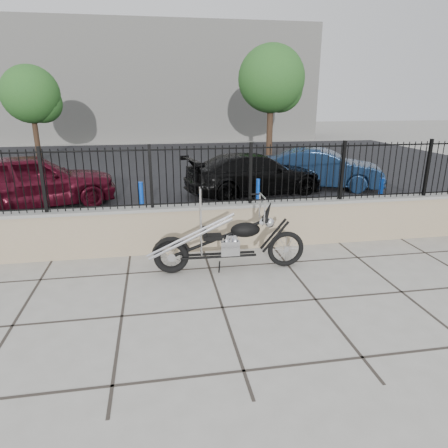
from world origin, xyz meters
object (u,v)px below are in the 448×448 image
chopper_motorcycle (227,229)px  car_black (255,174)px  car_red (31,181)px  car_blue (322,169)px

chopper_motorcycle → car_black: bearing=73.0°
car_red → car_blue: 9.30m
car_red → car_black: 6.74m
car_black → chopper_motorcycle: bearing=149.3°
car_black → car_blue: size_ratio=1.12×
car_red → car_black: bearing=-103.5°
car_red → car_black: car_red is taller
chopper_motorcycle → car_blue: 7.78m
car_blue → chopper_motorcycle: bearing=166.9°
chopper_motorcycle → car_blue: (4.50, 6.35, -0.12)m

